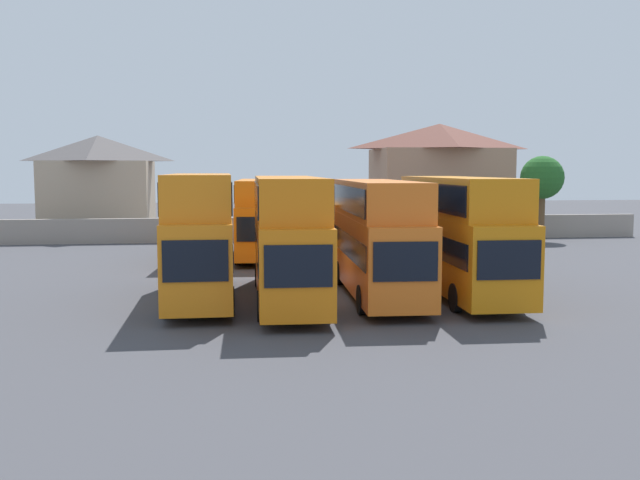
# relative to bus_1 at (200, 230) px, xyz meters

# --- Properties ---
(ground) EXTENTS (140.00, 140.00, 0.00)m
(ground) POSITION_rel_bus_1_xyz_m (5.25, 17.71, -2.90)
(ground) COLOR #424247
(depot_boundary_wall) EXTENTS (56.00, 0.50, 1.80)m
(depot_boundary_wall) POSITION_rel_bus_1_xyz_m (5.25, 23.88, -2.00)
(depot_boundary_wall) COLOR gray
(depot_boundary_wall) RESTS_ON ground
(bus_1) EXTENTS (2.60, 10.07, 5.17)m
(bus_1) POSITION_rel_bus_1_xyz_m (0.00, 0.00, 0.00)
(bus_1) COLOR orange
(bus_1) RESTS_ON ground
(bus_2) EXTENTS (2.91, 12.11, 5.05)m
(bus_2) POSITION_rel_bus_1_xyz_m (3.51, -0.44, -0.06)
(bus_2) COLOR orange
(bus_2) RESTS_ON ground
(bus_3) EXTENTS (3.02, 11.19, 4.89)m
(bus_3) POSITION_rel_bus_1_xyz_m (7.31, -0.07, -0.15)
(bus_3) COLOR orange
(bus_3) RESTS_ON ground
(bus_4) EXTENTS (2.90, 11.58, 5.03)m
(bus_4) POSITION_rel_bus_1_xyz_m (10.85, 0.02, -0.07)
(bus_4) COLOR orange
(bus_4) RESTS_ON ground
(bus_5) EXTENTS (3.46, 11.04, 3.52)m
(bus_5) POSITION_rel_bus_1_xyz_m (-0.32, 14.24, -0.90)
(bus_5) COLOR orange
(bus_5) RESTS_ON ground
(bus_6) EXTENTS (3.30, 10.58, 4.72)m
(bus_6) POSITION_rel_bus_1_xyz_m (3.10, 14.06, -0.23)
(bus_6) COLOR orange
(bus_6) RESTS_ON ground
(bus_7) EXTENTS (2.61, 10.66, 3.44)m
(bus_7) POSITION_rel_bus_1_xyz_m (6.82, 14.24, -0.94)
(bus_7) COLOR orange
(bus_7) RESTS_ON ground
(bus_8) EXTENTS (2.74, 10.95, 3.37)m
(bus_8) POSITION_rel_bus_1_xyz_m (10.37, 13.52, -0.97)
(bus_8) COLOR orange
(bus_8) RESTS_ON ground
(house_terrace_left) EXTENTS (8.69, 7.41, 8.08)m
(house_terrace_left) POSITION_rel_bus_1_xyz_m (-9.13, 30.75, 1.21)
(house_terrace_left) COLOR tan
(house_terrace_left) RESTS_ON ground
(house_terrace_centre) EXTENTS (11.51, 7.78, 9.28)m
(house_terrace_centre) POSITION_rel_bus_1_xyz_m (19.50, 31.20, 1.82)
(house_terrace_centre) COLOR #9E7A60
(house_terrace_centre) RESTS_ON ground
(tree_left_of_lot) EXTENTS (3.24, 3.24, 6.36)m
(tree_left_of_lot) POSITION_rel_bus_1_xyz_m (24.65, 21.88, 1.75)
(tree_left_of_lot) COLOR brown
(tree_left_of_lot) RESTS_ON ground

